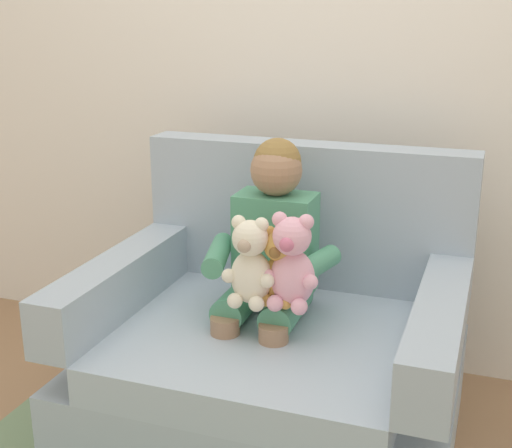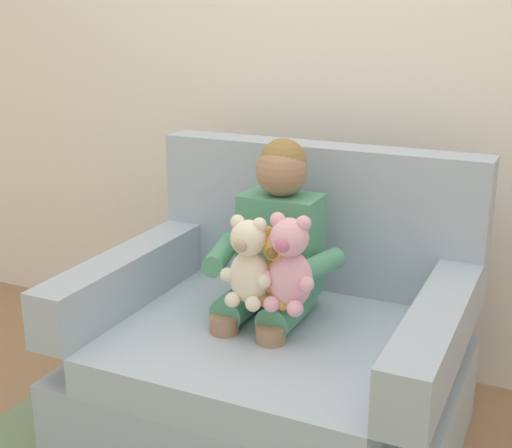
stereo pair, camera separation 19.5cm
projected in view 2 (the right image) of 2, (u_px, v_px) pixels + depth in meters
ground_plane at (272, 442)px, 2.37m from camera, size 8.00×8.00×0.00m
back_wall at (355, 41)px, 2.65m from camera, size 6.00×0.10×2.60m
armchair at (278, 357)px, 2.32m from camera, size 1.19×0.95×0.96m
seated_child at (273, 254)px, 2.26m from camera, size 0.45×0.39×0.82m
plush_honey at (278, 269)px, 2.10m from camera, size 0.15×0.12×0.25m
plush_cream at (249, 264)px, 2.09m from camera, size 0.17×0.14×0.28m
plush_pink at (289, 265)px, 2.06m from camera, size 0.18×0.14×0.30m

